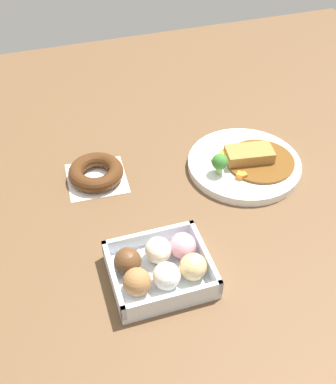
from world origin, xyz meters
The scene contains 4 objects.
ground_plane centered at (0.00, 0.00, 0.00)m, with size 1.60×1.60×0.00m, color brown.
curry_plate centered at (0.15, 0.10, 0.01)m, with size 0.24×0.24×0.06m.
donut_box centered at (-0.10, -0.12, 0.03)m, with size 0.17×0.15×0.06m.
chocolate_ring_donut centered at (-0.16, 0.17, 0.02)m, with size 0.13×0.13×0.03m.
Camera 1 is at (-0.25, -0.62, 0.69)m, focal length 45.89 mm.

